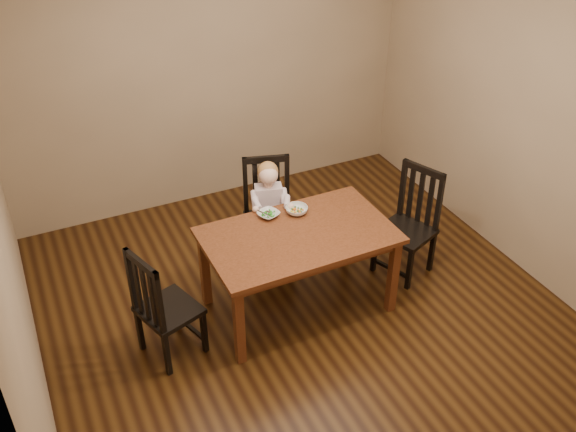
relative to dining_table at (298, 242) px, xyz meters
name	(u,v)px	position (x,y,z in m)	size (l,w,h in m)	color
room	(303,163)	(0.01, -0.04, 0.71)	(4.01, 4.01, 2.71)	#43280E
dining_table	(298,242)	(0.00, 0.00, 0.00)	(1.45, 0.88, 0.72)	#472310
chair_child	(269,214)	(0.05, 0.69, -0.17)	(0.51, 0.50, 0.97)	black
chair_left	(163,307)	(-1.11, -0.07, -0.19)	(0.49, 0.51, 0.94)	black
chair_right	(409,224)	(1.07, 0.05, -0.17)	(0.53, 0.54, 0.97)	black
toddler	(269,204)	(0.04, 0.65, -0.04)	(0.30, 0.38, 0.52)	white
bowl_peas	(268,214)	(-0.11, 0.31, 0.10)	(0.16, 0.16, 0.04)	silver
bowl_veg	(297,210)	(0.11, 0.26, 0.11)	(0.18, 0.18, 0.06)	silver
fork	(265,214)	(-0.15, 0.29, 0.13)	(0.09, 0.09, 0.05)	silver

